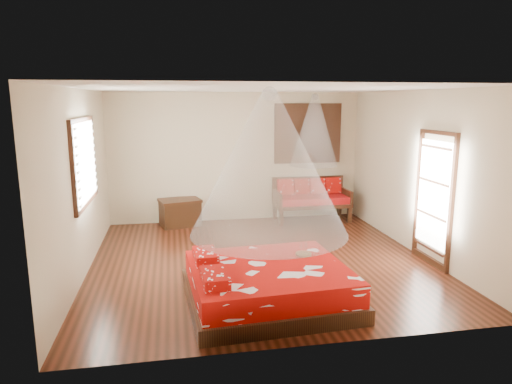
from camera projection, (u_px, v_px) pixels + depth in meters
room at (260, 178)px, 7.34m from camera, size 5.54×5.54×2.84m
bed at (267, 284)px, 5.98m from camera, size 2.20×2.01×0.64m
daybed at (311, 197)px, 10.09m from camera, size 1.65×0.73×0.94m
storage_chest at (180, 212)px, 9.70m from camera, size 0.95×0.79×0.57m
shutter_panel at (308, 133)px, 10.14m from camera, size 1.52×0.06×1.32m
window_left at (85, 162)px, 6.99m from camera, size 0.10×1.74×1.34m
glazed_door at (434, 199)px, 7.31m from camera, size 0.08×1.02×2.16m
wine_tray at (303, 252)px, 6.37m from camera, size 0.22×0.22×0.18m
mosquito_net_main at (269, 164)px, 5.67m from camera, size 2.01×2.01×1.80m
mosquito_net_daybed at (314, 130)px, 9.67m from camera, size 1.02×1.02×1.50m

